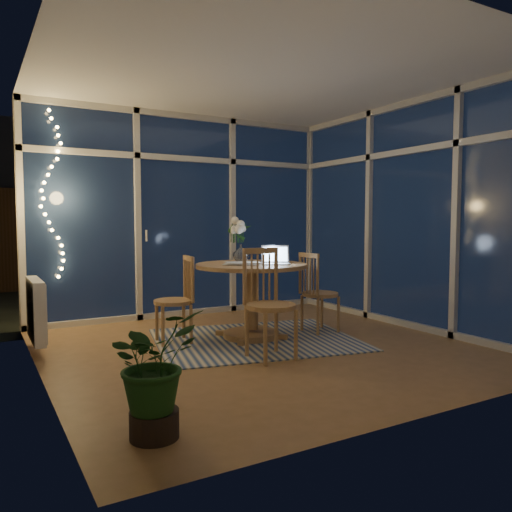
# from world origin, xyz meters

# --- Properties ---
(floor) EXTENTS (4.00, 4.00, 0.00)m
(floor) POSITION_xyz_m (0.00, 0.00, 0.00)
(floor) COLOR olive
(floor) RESTS_ON ground
(ceiling) EXTENTS (4.00, 4.00, 0.00)m
(ceiling) POSITION_xyz_m (0.00, 0.00, 2.60)
(ceiling) COLOR white
(ceiling) RESTS_ON wall_back
(wall_back) EXTENTS (4.00, 0.04, 2.60)m
(wall_back) POSITION_xyz_m (0.00, 2.00, 1.30)
(wall_back) COLOR silver
(wall_back) RESTS_ON floor
(wall_front) EXTENTS (4.00, 0.04, 2.60)m
(wall_front) POSITION_xyz_m (0.00, -2.00, 1.30)
(wall_front) COLOR silver
(wall_front) RESTS_ON floor
(wall_left) EXTENTS (0.04, 4.00, 2.60)m
(wall_left) POSITION_xyz_m (-2.00, 0.00, 1.30)
(wall_left) COLOR silver
(wall_left) RESTS_ON floor
(wall_right) EXTENTS (0.04, 4.00, 2.60)m
(wall_right) POSITION_xyz_m (2.00, 0.00, 1.30)
(wall_right) COLOR silver
(wall_right) RESTS_ON floor
(window_wall_back) EXTENTS (4.00, 0.10, 2.60)m
(window_wall_back) POSITION_xyz_m (0.00, 1.96, 1.30)
(window_wall_back) COLOR silver
(window_wall_back) RESTS_ON floor
(window_wall_right) EXTENTS (0.10, 4.00, 2.60)m
(window_wall_right) POSITION_xyz_m (1.96, 0.00, 1.30)
(window_wall_right) COLOR silver
(window_wall_right) RESTS_ON floor
(radiator) EXTENTS (0.10, 0.70, 0.58)m
(radiator) POSITION_xyz_m (-1.94, 0.90, 0.40)
(radiator) COLOR white
(radiator) RESTS_ON wall_left
(fairy_lights) EXTENTS (0.24, 0.10, 1.85)m
(fairy_lights) POSITION_xyz_m (-1.65, 1.88, 1.52)
(fairy_lights) COLOR #FFC966
(fairy_lights) RESTS_ON window_wall_back
(garden_patio) EXTENTS (12.00, 6.00, 0.10)m
(garden_patio) POSITION_xyz_m (0.50, 5.00, -0.06)
(garden_patio) COLOR black
(garden_patio) RESTS_ON ground
(garden_fence) EXTENTS (11.00, 0.08, 1.80)m
(garden_fence) POSITION_xyz_m (0.00, 5.50, 0.90)
(garden_fence) COLOR #3B2715
(garden_fence) RESTS_ON ground
(neighbour_roof) EXTENTS (7.00, 3.00, 2.20)m
(neighbour_roof) POSITION_xyz_m (0.30, 8.50, 2.20)
(neighbour_roof) COLOR #373B42
(neighbour_roof) RESTS_ON ground
(garden_shrubs) EXTENTS (0.90, 0.90, 0.90)m
(garden_shrubs) POSITION_xyz_m (-0.80, 3.40, 0.45)
(garden_shrubs) COLOR #16321B
(garden_shrubs) RESTS_ON ground
(rug) EXTENTS (2.30, 1.99, 0.01)m
(rug) POSITION_xyz_m (0.08, 0.29, 0.01)
(rug) COLOR beige
(rug) RESTS_ON floor
(dining_table) EXTENTS (1.37, 1.37, 0.79)m
(dining_table) POSITION_xyz_m (0.08, 0.39, 0.39)
(dining_table) COLOR olive
(dining_table) RESTS_ON floor
(chair_left) EXTENTS (0.46, 0.46, 0.89)m
(chair_left) POSITION_xyz_m (-0.70, 0.59, 0.45)
(chair_left) COLOR olive
(chair_left) RESTS_ON floor
(chair_right) EXTENTS (0.43, 0.43, 0.90)m
(chair_right) POSITION_xyz_m (0.88, 0.26, 0.45)
(chair_right) COLOR olive
(chair_right) RESTS_ON floor
(chair_front) EXTENTS (0.47, 0.47, 1.00)m
(chair_front) POSITION_xyz_m (-0.15, -0.39, 0.50)
(chair_front) COLOR olive
(chair_front) RESTS_ON floor
(laptop) EXTENTS (0.37, 0.36, 0.21)m
(laptop) POSITION_xyz_m (0.26, 0.19, 0.89)
(laptop) COLOR #B5B5BA
(laptop) RESTS_ON dining_table
(flower_vase) EXTENTS (0.24, 0.24, 0.21)m
(flower_vase) POSITION_xyz_m (0.12, 0.69, 0.89)
(flower_vase) COLOR silver
(flower_vase) RESTS_ON dining_table
(bowl) EXTENTS (0.18, 0.18, 0.04)m
(bowl) POSITION_xyz_m (0.41, 0.47, 0.81)
(bowl) COLOR white
(bowl) RESTS_ON dining_table
(newspapers) EXTENTS (0.42, 0.38, 0.02)m
(newspapers) POSITION_xyz_m (-0.03, 0.36, 0.80)
(newspapers) COLOR #BBB7B2
(newspapers) RESTS_ON dining_table
(phone) EXTENTS (0.12, 0.10, 0.01)m
(phone) POSITION_xyz_m (0.09, 0.34, 0.79)
(phone) COLOR black
(phone) RESTS_ON dining_table
(potted_plant) EXTENTS (0.67, 0.63, 0.76)m
(potted_plant) POSITION_xyz_m (-1.57, -1.45, 0.38)
(potted_plant) COLOR #174117
(potted_plant) RESTS_ON floor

